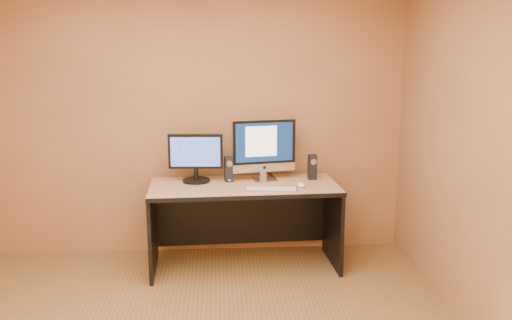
% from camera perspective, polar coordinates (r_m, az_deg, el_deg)
% --- Properties ---
extents(walls, '(4.00, 4.00, 2.60)m').
position_cam_1_polar(walls, '(3.18, -8.19, -0.66)').
color(walls, '#9A683E').
rests_on(walls, ground).
extents(desk, '(1.69, 0.79, 0.77)m').
position_cam_1_polar(desk, '(4.92, -1.23, -6.99)').
color(desk, tan).
rests_on(desk, ground).
extents(imac, '(0.62, 0.32, 0.57)m').
position_cam_1_polar(imac, '(4.90, 0.91, 1.08)').
color(imac, '#B0B1B5').
rests_on(imac, desk).
extents(second_monitor, '(0.51, 0.28, 0.44)m').
position_cam_1_polar(second_monitor, '(4.90, -6.36, 0.20)').
color(second_monitor, black).
rests_on(second_monitor, desk).
extents(speaker_left, '(0.08, 0.09, 0.23)m').
position_cam_1_polar(speaker_left, '(4.91, -2.89, -0.96)').
color(speaker_left, black).
rests_on(speaker_left, desk).
extents(speaker_right, '(0.08, 0.08, 0.23)m').
position_cam_1_polar(speaker_right, '(5.01, 5.95, -0.75)').
color(speaker_right, black).
rests_on(speaker_right, desk).
extents(keyboard, '(0.46, 0.18, 0.02)m').
position_cam_1_polar(keyboard, '(4.63, 1.63, -3.09)').
color(keyboard, '#B6B6BB').
rests_on(keyboard, desk).
extents(mouse, '(0.08, 0.12, 0.04)m').
position_cam_1_polar(mouse, '(4.75, 4.77, -2.62)').
color(mouse, white).
rests_on(mouse, desk).
extents(cable_a, '(0.05, 0.23, 0.01)m').
position_cam_1_polar(cable_a, '(5.13, 1.73, -1.64)').
color(cable_a, black).
rests_on(cable_a, desk).
extents(cable_b, '(0.05, 0.18, 0.01)m').
position_cam_1_polar(cable_b, '(5.10, 1.41, -1.73)').
color(cable_b, black).
rests_on(cable_b, desk).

